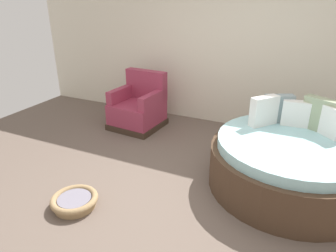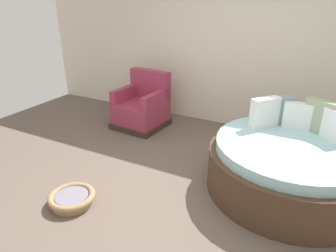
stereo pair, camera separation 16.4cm
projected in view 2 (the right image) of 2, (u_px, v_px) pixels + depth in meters
The scene contains 5 objects.
ground_plane at pixel (179, 195), 3.53m from camera, with size 8.00×8.00×0.02m, color #66564C.
back_wall at pixel (244, 43), 4.88m from camera, with size 8.00×0.12×2.84m, color silver.
round_daybed at pixel (289, 165), 3.51m from camera, with size 1.85×1.85×1.02m.
red_armchair at pixel (142, 108), 5.27m from camera, with size 0.86×0.86×0.94m.
pet_basket at pixel (72, 198), 3.34m from camera, with size 0.51×0.51×0.13m.
Camera 2 is at (1.24, -2.65, 2.13)m, focal length 32.41 mm.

